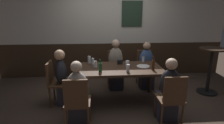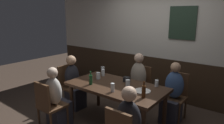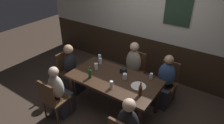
# 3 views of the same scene
# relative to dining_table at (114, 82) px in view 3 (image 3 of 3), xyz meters

# --- Properties ---
(ground_plane) EXTENTS (12.00, 12.00, 0.00)m
(ground_plane) POSITION_rel_dining_table_xyz_m (0.00, 0.00, -0.66)
(ground_plane) COLOR #423328
(wall_back) EXTENTS (6.40, 0.13, 2.60)m
(wall_back) POSITION_rel_dining_table_xyz_m (0.00, 1.65, 0.64)
(wall_back) COLOR #332316
(wall_back) RESTS_ON ground_plane
(dining_table) EXTENTS (1.71, 0.90, 0.74)m
(dining_table) POSITION_rel_dining_table_xyz_m (0.00, 0.00, 0.00)
(dining_table) COLOR #382316
(dining_table) RESTS_ON ground_plane
(chair_right_far) EXTENTS (0.40, 0.40, 0.88)m
(chair_right_far) POSITION_rel_dining_table_xyz_m (0.75, 0.87, -0.16)
(chair_right_far) COLOR #513521
(chair_right_far) RESTS_ON ground_plane
(chair_left_near) EXTENTS (0.40, 0.40, 0.88)m
(chair_left_near) POSITION_rel_dining_table_xyz_m (-0.75, -0.87, -0.16)
(chair_left_near) COLOR #513521
(chair_left_near) RESTS_ON ground_plane
(chair_mid_far) EXTENTS (0.40, 0.40, 0.88)m
(chair_mid_far) POSITION_rel_dining_table_xyz_m (0.00, 0.87, -0.16)
(chair_mid_far) COLOR #513521
(chair_mid_far) RESTS_ON ground_plane
(chair_head_west) EXTENTS (0.40, 0.40, 0.88)m
(chair_head_west) POSITION_rel_dining_table_xyz_m (-1.27, 0.00, -0.16)
(chair_head_west) COLOR #513521
(chair_head_west) RESTS_ON ground_plane
(person_right_far) EXTENTS (0.34, 0.37, 1.12)m
(person_right_far) POSITION_rel_dining_table_xyz_m (0.75, 0.70, -0.19)
(person_right_far) COLOR #2D2D38
(person_right_far) RESTS_ON ground_plane
(person_left_near) EXTENTS (0.34, 0.37, 1.10)m
(person_left_near) POSITION_rel_dining_table_xyz_m (-0.75, -0.70, -0.20)
(person_left_near) COLOR #2D2D38
(person_left_near) RESTS_ON ground_plane
(person_mid_far) EXTENTS (0.34, 0.37, 1.19)m
(person_mid_far) POSITION_rel_dining_table_xyz_m (-0.00, 0.71, -0.16)
(person_mid_far) COLOR #2D2D38
(person_mid_far) RESTS_ON ground_plane
(person_head_west) EXTENTS (0.37, 0.34, 1.12)m
(person_head_west) POSITION_rel_dining_table_xyz_m (-1.11, 0.00, -0.19)
(person_head_west) COLOR #2D2D38
(person_head_west) RESTS_ON ground_plane
(tumbler_water) EXTENTS (0.06, 0.06, 0.14)m
(tumbler_water) POSITION_rel_dining_table_xyz_m (0.13, -0.27, 0.14)
(tumbler_water) COLOR silver
(tumbler_water) RESTS_ON dining_table
(beer_glass_half) EXTENTS (0.08, 0.08, 0.12)m
(beer_glass_half) POSITION_rel_dining_table_xyz_m (-0.48, 0.07, 0.14)
(beer_glass_half) COLOR silver
(beer_glass_half) RESTS_ON dining_table
(pint_glass_amber) EXTENTS (0.06, 0.06, 0.12)m
(pint_glass_amber) POSITION_rel_dining_table_xyz_m (0.58, 0.37, 0.13)
(pint_glass_amber) COLOR silver
(pint_glass_amber) RESTS_ON dining_table
(tumbler_short) EXTENTS (0.07, 0.07, 0.15)m
(tumbler_short) POSITION_rel_dining_table_xyz_m (-0.61, 0.36, 0.15)
(tumbler_short) COLOR silver
(tumbler_short) RESTS_ON dining_table
(beer_glass_tall) EXTENTS (0.08, 0.08, 0.11)m
(beer_glass_tall) POSITION_rel_dining_table_xyz_m (0.18, 0.09, 0.13)
(beer_glass_tall) COLOR silver
(beer_glass_tall) RESTS_ON dining_table
(pint_glass_stout) EXTENTS (0.06, 0.06, 0.13)m
(pint_glass_stout) POSITION_rel_dining_table_xyz_m (-0.53, 0.28, 0.14)
(pint_glass_stout) COLOR silver
(pint_glass_stout) RESTS_ON dining_table
(beer_bottle_green) EXTENTS (0.06, 0.06, 0.24)m
(beer_bottle_green) POSITION_rel_dining_table_xyz_m (-0.38, -0.24, 0.17)
(beer_bottle_green) COLOR #194723
(beer_bottle_green) RESTS_ON dining_table
(beer_bottle_brown) EXTENTS (0.06, 0.06, 0.25)m
(beer_bottle_brown) POSITION_rel_dining_table_xyz_m (0.63, -0.17, 0.18)
(beer_bottle_brown) COLOR #42230F
(beer_bottle_brown) RESTS_ON dining_table
(plate_white_large) EXTENTS (0.27, 0.27, 0.01)m
(plate_white_large) POSITION_rel_dining_table_xyz_m (0.50, 0.03, 0.09)
(plate_white_large) COLOR white
(plate_white_large) RESTS_ON dining_table
(condiment_caddy) EXTENTS (0.11, 0.09, 0.09)m
(condiment_caddy) POSITION_rel_dining_table_xyz_m (0.05, 0.26, 0.13)
(condiment_caddy) COLOR black
(condiment_caddy) RESTS_ON dining_table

